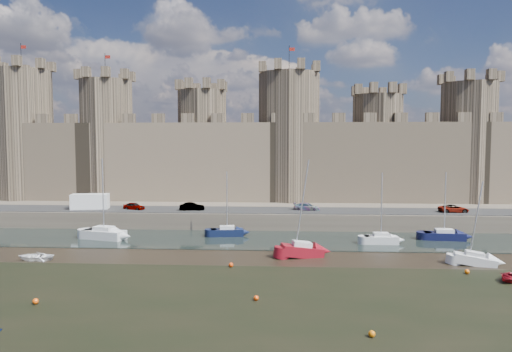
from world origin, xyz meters
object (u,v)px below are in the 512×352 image
object	(u,v)px
car_2	(307,207)
sailboat_2	(381,238)
car_3	(454,209)
sailboat_3	(444,235)
sailboat_4	(302,250)
sailboat_1	(227,231)
car_0	(134,206)
van	(90,202)
sailboat_5	(475,259)
car_1	(192,207)
sailboat_0	(104,233)

from	to	relation	value
car_2	sailboat_2	xyz separation A→B (m)	(8.79, -11.94, -2.33)
car_3	sailboat_3	distance (m)	9.27
sailboat_4	car_2	bearing A→B (deg)	71.41
sailboat_1	sailboat_3	size ratio (longest dim) A/B	0.99
car_0	van	distance (m)	7.06
car_0	sailboat_4	distance (m)	31.20
car_3	sailboat_5	distance (m)	21.27
sailboat_1	sailboat_2	xyz separation A→B (m)	(20.16, -3.69, 0.02)
car_2	sailboat_3	size ratio (longest dim) A/B	0.45
car_0	sailboat_4	bearing A→B (deg)	-105.91
van	car_1	bearing A→B (deg)	-11.63
van	sailboat_0	xyz separation A→B (m)	(6.29, -10.35, -2.89)
sailboat_1	sailboat_2	size ratio (longest dim) A/B	0.98
car_1	sailboat_3	bearing A→B (deg)	-111.12
van	sailboat_2	bearing A→B (deg)	-24.68
car_2	sailboat_0	world-z (taller)	sailboat_0
sailboat_0	sailboat_5	xyz separation A→B (m)	(44.12, -10.33, -0.16)
car_0	van	bearing A→B (deg)	108.91
car_1	sailboat_3	size ratio (longest dim) A/B	0.42
car_1	sailboat_2	distance (m)	28.61
sailboat_2	sailboat_3	distance (m)	9.39
sailboat_3	sailboat_4	distance (m)	21.68
car_3	car_2	bearing A→B (deg)	82.61
car_1	sailboat_5	world-z (taller)	sailboat_5
sailboat_2	sailboat_3	bearing A→B (deg)	17.56
sailboat_0	van	bearing A→B (deg)	136.34
sailboat_3	sailboat_1	bearing A→B (deg)	-177.00
car_0	car_3	world-z (taller)	car_3
car_2	van	size ratio (longest dim) A/B	0.72
car_2	sailboat_2	world-z (taller)	sailboat_2
sailboat_0	sailboat_1	distance (m)	16.46
sailboat_5	van	bearing A→B (deg)	169.72
sailboat_4	sailboat_1	bearing A→B (deg)	118.50
sailboat_1	sailboat_5	xyz separation A→B (m)	(27.92, -13.22, -0.07)
van	sailboat_3	xyz separation A→B (m)	(51.56, -8.19, -3.00)
sailboat_2	sailboat_5	world-z (taller)	sailboat_2
sailboat_2	sailboat_4	size ratio (longest dim) A/B	0.82
sailboat_1	sailboat_4	world-z (taller)	sailboat_4
sailboat_4	sailboat_5	world-z (taller)	sailboat_4
sailboat_3	sailboat_4	size ratio (longest dim) A/B	0.81
car_2	sailboat_1	distance (m)	14.24
car_1	car_2	size ratio (longest dim) A/B	0.94
van	sailboat_2	world-z (taller)	sailboat_2
car_2	car_3	size ratio (longest dim) A/B	0.94
van	sailboat_2	distance (m)	44.19
sailboat_3	sailboat_2	bearing A→B (deg)	-157.15
car_0	sailboat_2	size ratio (longest dim) A/B	0.38
car_2	sailboat_4	distance (m)	19.20
car_2	sailboat_5	xyz separation A→B (m)	(16.55, -21.47, -2.42)
car_3	sailboat_4	distance (m)	29.54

